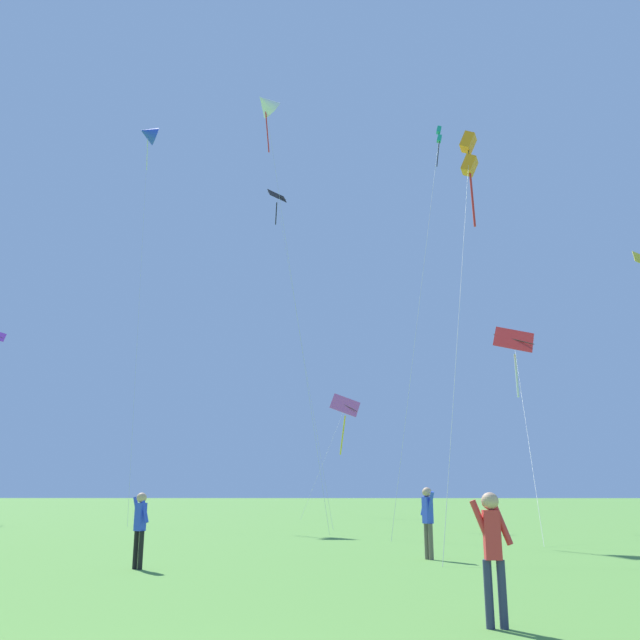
{
  "coord_description": "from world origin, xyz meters",
  "views": [
    {
      "loc": [
        1.68,
        -4.37,
        1.64
      ],
      "look_at": [
        0.74,
        32.22,
        11.08
      ],
      "focal_mm": 37.58,
      "sensor_mm": 36.0,
      "label": 1
    }
  ],
  "objects_px": {
    "kite_orange_box": "(469,157)",
    "kite_blue_delta": "(148,134)",
    "kite_teal_box": "(438,145)",
    "kite_white_distant": "(266,104)",
    "person_in_red_shirt": "(493,545)",
    "kite_red_high": "(515,351)",
    "person_with_spool": "(140,523)",
    "kite_pink_low": "(344,416)",
    "person_in_blue_jacket": "(428,516)",
    "kite_black_large": "(279,210)"
  },
  "relations": [
    {
      "from": "kite_pink_low",
      "to": "person_in_red_shirt",
      "type": "xyz_separation_m",
      "value": [
        1.48,
        -39.67,
        -6.04
      ]
    },
    {
      "from": "kite_teal_box",
      "to": "kite_orange_box",
      "type": "height_order",
      "value": "kite_teal_box"
    },
    {
      "from": "kite_blue_delta",
      "to": "person_in_blue_jacket",
      "type": "relative_size",
      "value": 15.85
    },
    {
      "from": "kite_black_large",
      "to": "kite_pink_low",
      "type": "xyz_separation_m",
      "value": [
        4.34,
        7.15,
        -12.96
      ]
    },
    {
      "from": "kite_orange_box",
      "to": "kite_pink_low",
      "type": "relative_size",
      "value": 1.84
    },
    {
      "from": "kite_pink_low",
      "to": "person_in_red_shirt",
      "type": "relative_size",
      "value": 5.33
    },
    {
      "from": "kite_teal_box",
      "to": "person_in_red_shirt",
      "type": "bearing_deg",
      "value": -98.44
    },
    {
      "from": "kite_blue_delta",
      "to": "kite_red_high",
      "type": "relative_size",
      "value": 2.49
    },
    {
      "from": "kite_teal_box",
      "to": "kite_red_high",
      "type": "xyz_separation_m",
      "value": [
        3.55,
        1.73,
        -10.3
      ]
    },
    {
      "from": "kite_orange_box",
      "to": "kite_teal_box",
      "type": "bearing_deg",
      "value": 93.19
    },
    {
      "from": "kite_blue_delta",
      "to": "person_with_spool",
      "type": "height_order",
      "value": "kite_blue_delta"
    },
    {
      "from": "kite_teal_box",
      "to": "person_with_spool",
      "type": "height_order",
      "value": "kite_teal_box"
    },
    {
      "from": "kite_red_high",
      "to": "person_with_spool",
      "type": "height_order",
      "value": "kite_red_high"
    },
    {
      "from": "kite_black_large",
      "to": "kite_blue_delta",
      "type": "xyz_separation_m",
      "value": [
        -9.9,
        2.22,
        7.14
      ]
    },
    {
      "from": "kite_orange_box",
      "to": "person_with_spool",
      "type": "distance_m",
      "value": 19.65
    },
    {
      "from": "person_in_red_shirt",
      "to": "person_in_blue_jacket",
      "type": "bearing_deg",
      "value": 87.89
    },
    {
      "from": "kite_blue_delta",
      "to": "person_with_spool",
      "type": "distance_m",
      "value": 39.64
    },
    {
      "from": "kite_teal_box",
      "to": "kite_black_large",
      "type": "height_order",
      "value": "kite_black_large"
    },
    {
      "from": "kite_orange_box",
      "to": "kite_blue_delta",
      "type": "distance_m",
      "value": 29.44
    },
    {
      "from": "kite_white_distant",
      "to": "kite_pink_low",
      "type": "distance_m",
      "value": 22.3
    },
    {
      "from": "kite_teal_box",
      "to": "kite_blue_delta",
      "type": "relative_size",
      "value": 0.71
    },
    {
      "from": "person_in_red_shirt",
      "to": "kite_pink_low",
      "type": "bearing_deg",
      "value": 92.13
    },
    {
      "from": "person_in_red_shirt",
      "to": "person_in_blue_jacket",
      "type": "xyz_separation_m",
      "value": [
        0.32,
        8.81,
        0.07
      ]
    },
    {
      "from": "kite_white_distant",
      "to": "person_in_red_shirt",
      "type": "bearing_deg",
      "value": -76.65
    },
    {
      "from": "person_in_blue_jacket",
      "to": "kite_teal_box",
      "type": "bearing_deg",
      "value": 77.3
    },
    {
      "from": "kite_red_high",
      "to": "kite_orange_box",
      "type": "bearing_deg",
      "value": -114.03
    },
    {
      "from": "person_with_spool",
      "to": "kite_teal_box",
      "type": "bearing_deg",
      "value": 57.63
    },
    {
      "from": "kite_white_distant",
      "to": "kite_blue_delta",
      "type": "relative_size",
      "value": 0.87
    },
    {
      "from": "kite_white_distant",
      "to": "kite_black_large",
      "type": "distance_m",
      "value": 8.08
    },
    {
      "from": "kite_orange_box",
      "to": "kite_blue_delta",
      "type": "height_order",
      "value": "kite_blue_delta"
    },
    {
      "from": "kite_orange_box",
      "to": "kite_black_large",
      "type": "bearing_deg",
      "value": 119.54
    },
    {
      "from": "kite_teal_box",
      "to": "person_with_spool",
      "type": "distance_m",
      "value": 25.15
    },
    {
      "from": "person_in_red_shirt",
      "to": "kite_red_high",
      "type": "bearing_deg",
      "value": 73.86
    },
    {
      "from": "kite_blue_delta",
      "to": "person_in_red_shirt",
      "type": "relative_size",
      "value": 17.05
    },
    {
      "from": "kite_white_distant",
      "to": "person_with_spool",
      "type": "relative_size",
      "value": 14.84
    },
    {
      "from": "kite_teal_box",
      "to": "kite_blue_delta",
      "type": "distance_m",
      "value": 24.56
    },
    {
      "from": "kite_blue_delta",
      "to": "person_with_spool",
      "type": "xyz_separation_m",
      "value": [
        9.34,
        -28.28,
        -26.15
      ]
    },
    {
      "from": "person_with_spool",
      "to": "kite_blue_delta",
      "type": "bearing_deg",
      "value": 108.27
    },
    {
      "from": "person_in_red_shirt",
      "to": "person_in_blue_jacket",
      "type": "distance_m",
      "value": 8.82
    },
    {
      "from": "kite_white_distant",
      "to": "kite_black_large",
      "type": "relative_size",
      "value": 1.11
    },
    {
      "from": "kite_red_high",
      "to": "person_in_red_shirt",
      "type": "distance_m",
      "value": 25.36
    },
    {
      "from": "kite_orange_box",
      "to": "kite_blue_delta",
      "type": "xyz_separation_m",
      "value": [
        -19.23,
        18.69,
        12.14
      ]
    },
    {
      "from": "kite_blue_delta",
      "to": "kite_red_high",
      "type": "distance_m",
      "value": 31.44
    },
    {
      "from": "kite_white_distant",
      "to": "kite_blue_delta",
      "type": "bearing_deg",
      "value": 135.57
    },
    {
      "from": "kite_teal_box",
      "to": "kite_red_high",
      "type": "distance_m",
      "value": 11.03
    },
    {
      "from": "person_in_red_shirt",
      "to": "kite_white_distant",
      "type": "bearing_deg",
      "value": 103.35
    },
    {
      "from": "kite_white_distant",
      "to": "kite_pink_low",
      "type": "xyz_separation_m",
      "value": [
        4.5,
        14.48,
        -16.35
      ]
    },
    {
      "from": "kite_teal_box",
      "to": "person_in_blue_jacket",
      "type": "bearing_deg",
      "value": -102.7
    },
    {
      "from": "kite_black_large",
      "to": "kite_red_high",
      "type": "height_order",
      "value": "kite_black_large"
    },
    {
      "from": "kite_white_distant",
      "to": "person_in_red_shirt",
      "type": "relative_size",
      "value": 14.77
    }
  ]
}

